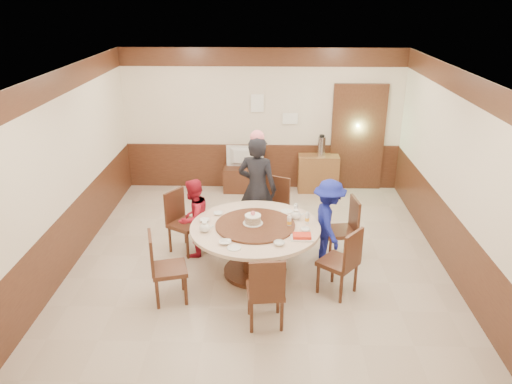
{
  "coord_description": "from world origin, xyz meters",
  "views": [
    {
      "loc": [
        0.14,
        -6.69,
        3.8
      ],
      "look_at": [
        -0.04,
        -0.04,
        1.1
      ],
      "focal_mm": 35.0,
      "sensor_mm": 36.0,
      "label": 1
    }
  ],
  "objects_px": {
    "person_red": "(194,218)",
    "television": "(245,157)",
    "person_blue": "(329,222)",
    "thermos": "(321,146)",
    "birthday_cake": "(253,219)",
    "banquet_table": "(255,240)",
    "person_standing": "(257,189)",
    "shrimp_platter": "(302,237)",
    "tv_stand": "(245,179)",
    "side_cabinet": "(318,173)"
  },
  "relations": [
    {
      "from": "thermos",
      "to": "person_red",
      "type": "bearing_deg",
      "value": -128.81
    },
    {
      "from": "person_blue",
      "to": "birthday_cake",
      "type": "distance_m",
      "value": 1.17
    },
    {
      "from": "shrimp_platter",
      "to": "side_cabinet",
      "type": "height_order",
      "value": "shrimp_platter"
    },
    {
      "from": "banquet_table",
      "to": "thermos",
      "type": "height_order",
      "value": "thermos"
    },
    {
      "from": "tv_stand",
      "to": "birthday_cake",
      "type": "bearing_deg",
      "value": -85.13
    },
    {
      "from": "television",
      "to": "banquet_table",
      "type": "bearing_deg",
      "value": 97.71
    },
    {
      "from": "person_red",
      "to": "birthday_cake",
      "type": "xyz_separation_m",
      "value": [
        0.91,
        -0.52,
        0.24
      ]
    },
    {
      "from": "tv_stand",
      "to": "side_cabinet",
      "type": "height_order",
      "value": "side_cabinet"
    },
    {
      "from": "tv_stand",
      "to": "thermos",
      "type": "bearing_deg",
      "value": 1.13
    },
    {
      "from": "tv_stand",
      "to": "person_red",
      "type": "bearing_deg",
      "value": -103.62
    },
    {
      "from": "birthday_cake",
      "to": "television",
      "type": "bearing_deg",
      "value": 94.87
    },
    {
      "from": "person_standing",
      "to": "birthday_cake",
      "type": "relative_size",
      "value": 6.23
    },
    {
      "from": "banquet_table",
      "to": "person_standing",
      "type": "relative_size",
      "value": 1.04
    },
    {
      "from": "person_red",
      "to": "television",
      "type": "height_order",
      "value": "person_red"
    },
    {
      "from": "person_standing",
      "to": "person_red",
      "type": "relative_size",
      "value": 1.42
    },
    {
      "from": "person_blue",
      "to": "television",
      "type": "bearing_deg",
      "value": 19.47
    },
    {
      "from": "shrimp_platter",
      "to": "thermos",
      "type": "xyz_separation_m",
      "value": [
        0.59,
        3.58,
        0.16
      ]
    },
    {
      "from": "person_blue",
      "to": "birthday_cake",
      "type": "bearing_deg",
      "value": 101.52
    },
    {
      "from": "person_red",
      "to": "television",
      "type": "xyz_separation_m",
      "value": [
        0.64,
        2.66,
        0.1
      ]
    },
    {
      "from": "person_standing",
      "to": "television",
      "type": "relative_size",
      "value": 2.34
    },
    {
      "from": "person_blue",
      "to": "person_red",
      "type": "bearing_deg",
      "value": 79.02
    },
    {
      "from": "shrimp_platter",
      "to": "banquet_table",
      "type": "bearing_deg",
      "value": 150.15
    },
    {
      "from": "person_blue",
      "to": "person_standing",
      "type": "bearing_deg",
      "value": 49.39
    },
    {
      "from": "television",
      "to": "side_cabinet",
      "type": "relative_size",
      "value": 0.93
    },
    {
      "from": "shrimp_platter",
      "to": "television",
      "type": "xyz_separation_m",
      "value": [
        -0.93,
        3.55,
        -0.06
      ]
    },
    {
      "from": "person_red",
      "to": "banquet_table",
      "type": "bearing_deg",
      "value": 92.04
    },
    {
      "from": "birthday_cake",
      "to": "shrimp_platter",
      "type": "height_order",
      "value": "birthday_cake"
    },
    {
      "from": "person_standing",
      "to": "thermos",
      "type": "height_order",
      "value": "person_standing"
    },
    {
      "from": "person_standing",
      "to": "birthday_cake",
      "type": "bearing_deg",
      "value": 105.02
    },
    {
      "from": "banquet_table",
      "to": "shrimp_platter",
      "type": "bearing_deg",
      "value": -29.85
    },
    {
      "from": "side_cabinet",
      "to": "shrimp_platter",
      "type": "bearing_deg",
      "value": -98.65
    },
    {
      "from": "person_standing",
      "to": "person_blue",
      "type": "relative_size",
      "value": 1.34
    },
    {
      "from": "person_red",
      "to": "shrimp_platter",
      "type": "relative_size",
      "value": 4.07
    },
    {
      "from": "television",
      "to": "side_cabinet",
      "type": "height_order",
      "value": "television"
    },
    {
      "from": "person_red",
      "to": "television",
      "type": "relative_size",
      "value": 1.64
    },
    {
      "from": "banquet_table",
      "to": "birthday_cake",
      "type": "bearing_deg",
      "value": 148.51
    },
    {
      "from": "shrimp_platter",
      "to": "television",
      "type": "height_order",
      "value": "television"
    },
    {
      "from": "banquet_table",
      "to": "person_red",
      "type": "relative_size",
      "value": 1.49
    },
    {
      "from": "birthday_cake",
      "to": "shrimp_platter",
      "type": "relative_size",
      "value": 0.93
    },
    {
      "from": "person_red",
      "to": "person_blue",
      "type": "xyz_separation_m",
      "value": [
        2.01,
        -0.16,
        0.04
      ]
    },
    {
      "from": "thermos",
      "to": "person_standing",
      "type": "bearing_deg",
      "value": -119.78
    },
    {
      "from": "birthday_cake",
      "to": "shrimp_platter",
      "type": "bearing_deg",
      "value": -29.94
    },
    {
      "from": "banquet_table",
      "to": "person_blue",
      "type": "xyz_separation_m",
      "value": [
        1.07,
        0.38,
        0.11
      ]
    },
    {
      "from": "person_red",
      "to": "shrimp_platter",
      "type": "distance_m",
      "value": 1.82
    },
    {
      "from": "shrimp_platter",
      "to": "tv_stand",
      "type": "height_order",
      "value": "shrimp_platter"
    },
    {
      "from": "tv_stand",
      "to": "side_cabinet",
      "type": "bearing_deg",
      "value": 1.16
    },
    {
      "from": "person_red",
      "to": "thermos",
      "type": "bearing_deg",
      "value": 172.73
    },
    {
      "from": "banquet_table",
      "to": "person_blue",
      "type": "relative_size",
      "value": 1.4
    },
    {
      "from": "thermos",
      "to": "birthday_cake",
      "type": "bearing_deg",
      "value": -111.28
    },
    {
      "from": "banquet_table",
      "to": "shrimp_platter",
      "type": "relative_size",
      "value": 6.06
    }
  ]
}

